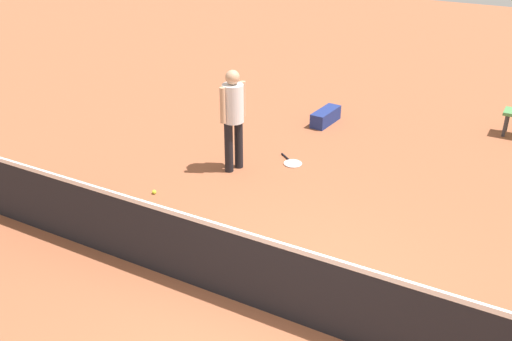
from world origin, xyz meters
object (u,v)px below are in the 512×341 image
object	(u,v)px
tennis_ball_midcourt	(181,220)
equipment_bag	(326,116)
player_near_side	(233,112)
tennis_racket_near_player	(292,163)
tennis_ball_by_net	(154,192)

from	to	relation	value
tennis_ball_midcourt	equipment_bag	world-z (taller)	equipment_bag
player_near_side	equipment_bag	bearing A→B (deg)	-101.67
tennis_ball_midcourt	tennis_racket_near_player	bearing A→B (deg)	-102.83
player_near_side	tennis_racket_near_player	distance (m)	1.41
tennis_racket_near_player	tennis_ball_midcourt	size ratio (longest dim) A/B	8.58
tennis_racket_near_player	tennis_ball_midcourt	xyz separation A→B (m)	(0.56, 2.44, 0.02)
tennis_ball_by_net	tennis_ball_midcourt	bearing A→B (deg)	151.32
tennis_ball_midcourt	equipment_bag	bearing A→B (deg)	-94.46
player_near_side	tennis_racket_near_player	xyz separation A→B (m)	(-0.76, -0.65, -1.00)
tennis_racket_near_player	player_near_side	bearing A→B (deg)	40.73
player_near_side	tennis_racket_near_player	bearing A→B (deg)	-139.27
tennis_ball_by_net	tennis_ball_midcourt	xyz separation A→B (m)	(-0.84, 0.46, 0.00)
tennis_ball_by_net	equipment_bag	distance (m)	4.16
player_near_side	tennis_ball_midcourt	distance (m)	2.05
tennis_racket_near_player	tennis_ball_midcourt	distance (m)	2.51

